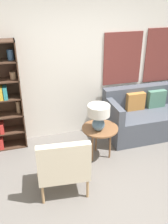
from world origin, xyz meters
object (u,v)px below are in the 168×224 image
(table_lamp, at_px, (99,115))
(side_table, at_px, (100,130))
(couch, at_px, (147,116))
(armchair, at_px, (64,165))

(table_lamp, bearing_deg, side_table, 49.30)
(couch, distance_m, side_table, 1.27)
(armchair, relative_size, couch, 0.55)
(armchair, xyz_separation_m, table_lamp, (0.70, 0.61, 0.35))
(armchair, xyz_separation_m, side_table, (0.75, 0.67, 0.02))
(couch, bearing_deg, table_lamp, -154.89)
(table_lamp, bearing_deg, couch, 25.11)
(side_table, bearing_deg, armchair, -138.13)
(couch, height_order, side_table, couch)
(armchair, distance_m, side_table, 1.01)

